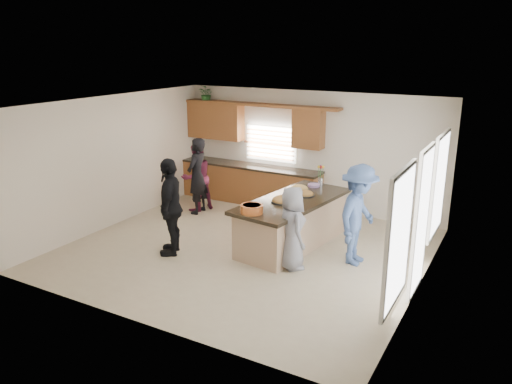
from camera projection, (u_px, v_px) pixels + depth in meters
The scene contains 18 objects.
floor at pixel (245, 250), 9.64m from camera, with size 6.50×6.50×0.00m, color #C2B290.
room_shell at pixel (245, 153), 9.10m from camera, with size 6.52×6.02×2.81m.
back_cabinetry at pixel (249, 166), 12.35m from camera, with size 4.08×0.66×2.46m.
right_wall_glazing at pixel (421, 212), 7.65m from camera, with size 0.06×4.00×2.25m.
island at pixel (292, 223), 9.74m from camera, with size 1.51×2.83×0.95m.
platter_front at pixel (283, 201), 9.43m from camera, with size 0.47×0.47×0.19m.
platter_mid at pixel (305, 194), 9.82m from camera, with size 0.38×0.38×0.15m.
platter_back at pixel (299, 189), 10.19m from camera, with size 0.40×0.40×0.16m.
salad_bowl at pixel (252, 208), 8.80m from camera, with size 0.40×0.40×0.15m.
clear_cup at pixel (274, 212), 8.71m from camera, with size 0.07×0.07×0.10m, color white.
plate_stack at pixel (314, 185), 10.45m from camera, with size 0.25×0.25×0.05m, color #AD82BD.
flower_vase at pixel (321, 175), 10.40m from camera, with size 0.14×0.14×0.45m.
potted_plant at pixel (207, 94), 12.54m from camera, with size 0.39×0.34×0.43m, color #2B6628.
woman_left_back at pixel (197, 176), 11.53m from camera, with size 0.65×0.42×1.78m, color black.
woman_left_mid at pixel (197, 177), 11.74m from camera, with size 0.78×0.61×1.61m, color #5C1B36.
woman_left_front at pixel (171, 207), 9.25m from camera, with size 1.08×0.45×1.85m, color black.
woman_right_back at pixel (358, 215), 8.82m from camera, with size 1.18×0.68×1.83m, color #3C5584.
woman_right_front at pixel (292, 228), 8.68m from camera, with size 0.73×0.47×1.49m, color gray.
Camera 1 is at (4.51, -7.70, 3.82)m, focal length 35.00 mm.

